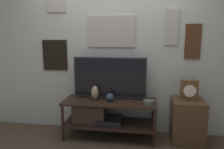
% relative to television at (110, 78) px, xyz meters
% --- Properties ---
extents(ground_plane, '(12.00, 12.00, 0.00)m').
position_rel_television_xyz_m(ground_plane, '(0.02, -0.41, -0.90)').
color(ground_plane, '#4C3D2D').
extents(wall_back, '(6.40, 0.08, 2.70)m').
position_rel_television_xyz_m(wall_back, '(0.02, 0.19, 0.46)').
color(wall_back, beige).
rests_on(wall_back, ground_plane).
extents(media_console, '(1.36, 0.52, 0.57)m').
position_rel_television_xyz_m(media_console, '(-0.10, -0.11, -0.54)').
color(media_console, black).
rests_on(media_console, ground_plane).
extents(television, '(1.10, 0.05, 0.63)m').
position_rel_television_xyz_m(television, '(0.00, 0.00, 0.00)').
color(television, '#333338').
rests_on(television, media_console).
extents(vase_urn_stoneware, '(0.11, 0.14, 0.21)m').
position_rel_television_xyz_m(vase_urn_stoneware, '(-0.21, -0.11, -0.22)').
color(vase_urn_stoneware, tan).
rests_on(vase_urn_stoneware, media_console).
extents(vase_round_glass, '(0.12, 0.12, 0.12)m').
position_rel_television_xyz_m(vase_round_glass, '(0.03, -0.14, -0.26)').
color(vase_round_glass, '#2D4251').
rests_on(vase_round_glass, media_console).
extents(vase_wide_bowl, '(0.16, 0.16, 0.06)m').
position_rel_television_xyz_m(vase_wide_bowl, '(0.59, -0.23, -0.29)').
color(vase_wide_bowl, '#4C5647').
rests_on(vase_wide_bowl, media_console).
extents(side_table, '(0.44, 0.45, 0.62)m').
position_rel_television_xyz_m(side_table, '(1.14, -0.08, -0.59)').
color(side_table, '#513823').
rests_on(side_table, ground_plane).
extents(mantel_clock, '(0.23, 0.11, 0.28)m').
position_rel_television_xyz_m(mantel_clock, '(1.15, -0.05, -0.14)').
color(mantel_clock, brown).
rests_on(mantel_clock, side_table).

